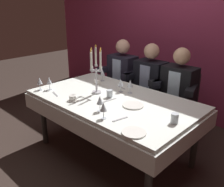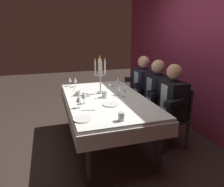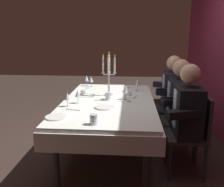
{
  "view_description": "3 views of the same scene",
  "coord_description": "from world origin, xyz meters",
  "px_view_note": "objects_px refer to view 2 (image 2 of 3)",
  "views": [
    {
      "loc": [
        1.8,
        -1.9,
        1.79
      ],
      "look_at": [
        -0.0,
        -0.02,
        0.8
      ],
      "focal_mm": 39.84,
      "sensor_mm": 36.0,
      "label": 1
    },
    {
      "loc": [
        2.79,
        -0.78,
        1.68
      ],
      "look_at": [
        0.09,
        0.06,
        0.82
      ],
      "focal_mm": 33.78,
      "sensor_mm": 36.0,
      "label": 2
    },
    {
      "loc": [
        2.86,
        0.26,
        1.54
      ],
      "look_at": [
        0.09,
        0.05,
        0.85
      ],
      "focal_mm": 38.86,
      "sensor_mm": 36.0,
      "label": 3
    }
  ],
  "objects_px": {
    "candelabra": "(100,76)",
    "wine_glass_2": "(118,80)",
    "wine_glass_1": "(75,80)",
    "wine_glass_6": "(69,79)",
    "coffee_cup_0": "(111,86)",
    "coffee_cup_1": "(78,93)",
    "seated_diner_1": "(157,91)",
    "water_tumbler_1": "(105,94)",
    "dining_table": "(106,106)",
    "wine_glass_4": "(118,88)",
    "dinner_plate_0": "(111,104)",
    "wine_glass_3": "(84,95)",
    "wine_glass_5": "(124,89)",
    "seated_diner_0": "(143,83)",
    "water_tumbler_0": "(121,117)",
    "wine_glass_0": "(79,99)",
    "seated_diner_2": "(172,99)",
    "dinner_plate_1": "(83,119)"
  },
  "relations": [
    {
      "from": "candelabra",
      "to": "seated_diner_2",
      "type": "xyz_separation_m",
      "value": [
        0.59,
        0.9,
        -0.28
      ]
    },
    {
      "from": "candelabra",
      "to": "wine_glass_5",
      "type": "bearing_deg",
      "value": 43.33
    },
    {
      "from": "candelabra",
      "to": "wine_glass_1",
      "type": "height_order",
      "value": "candelabra"
    },
    {
      "from": "wine_glass_3",
      "to": "water_tumbler_0",
      "type": "height_order",
      "value": "wine_glass_3"
    },
    {
      "from": "wine_glass_0",
      "to": "seated_diner_0",
      "type": "distance_m",
      "value": 1.62
    },
    {
      "from": "water_tumbler_1",
      "to": "seated_diner_2",
      "type": "distance_m",
      "value": 0.97
    },
    {
      "from": "water_tumbler_1",
      "to": "wine_glass_3",
      "type": "bearing_deg",
      "value": -60.01
    },
    {
      "from": "dinner_plate_1",
      "to": "wine_glass_6",
      "type": "relative_size",
      "value": 1.28
    },
    {
      "from": "wine_glass_0",
      "to": "wine_glass_2",
      "type": "xyz_separation_m",
      "value": [
        -0.83,
        0.8,
        0.0
      ]
    },
    {
      "from": "candelabra",
      "to": "coffee_cup_0",
      "type": "bearing_deg",
      "value": 135.3
    },
    {
      "from": "water_tumbler_1",
      "to": "wine_glass_5",
      "type": "bearing_deg",
      "value": 72.97
    },
    {
      "from": "wine_glass_5",
      "to": "seated_diner_0",
      "type": "height_order",
      "value": "seated_diner_0"
    },
    {
      "from": "wine_glass_4",
      "to": "seated_diner_0",
      "type": "xyz_separation_m",
      "value": [
        -0.56,
        0.68,
        -0.12
      ]
    },
    {
      "from": "water_tumbler_0",
      "to": "water_tumbler_1",
      "type": "xyz_separation_m",
      "value": [
        -0.87,
        0.05,
        -0.0
      ]
    },
    {
      "from": "wine_glass_3",
      "to": "seated_diner_2",
      "type": "bearing_deg",
      "value": 81.47
    },
    {
      "from": "dinner_plate_1",
      "to": "wine_glass_4",
      "type": "height_order",
      "value": "wine_glass_4"
    },
    {
      "from": "dining_table",
      "to": "wine_glass_2",
      "type": "height_order",
      "value": "wine_glass_2"
    },
    {
      "from": "coffee_cup_1",
      "to": "seated_diner_1",
      "type": "relative_size",
      "value": 0.11
    },
    {
      "from": "dining_table",
      "to": "coffee_cup_1",
      "type": "distance_m",
      "value": 0.48
    },
    {
      "from": "candelabra",
      "to": "seated_diner_1",
      "type": "xyz_separation_m",
      "value": [
        0.14,
        0.9,
        -0.28
      ]
    },
    {
      "from": "coffee_cup_0",
      "to": "wine_glass_4",
      "type": "bearing_deg",
      "value": -2.45
    },
    {
      "from": "wine_glass_2",
      "to": "wine_glass_6",
      "type": "bearing_deg",
      "value": -110.54
    },
    {
      "from": "wine_glass_0",
      "to": "wine_glass_5",
      "type": "height_order",
      "value": "same"
    },
    {
      "from": "wine_glass_4",
      "to": "wine_glass_6",
      "type": "relative_size",
      "value": 1.0
    },
    {
      "from": "wine_glass_2",
      "to": "seated_diner_1",
      "type": "height_order",
      "value": "seated_diner_1"
    },
    {
      "from": "wine_glass_2",
      "to": "wine_glass_4",
      "type": "xyz_separation_m",
      "value": [
        0.47,
        -0.16,
        -0.0
      ]
    },
    {
      "from": "dinner_plate_0",
      "to": "wine_glass_6",
      "type": "relative_size",
      "value": 1.37
    },
    {
      "from": "dinner_plate_0",
      "to": "wine_glass_3",
      "type": "distance_m",
      "value": 0.38
    },
    {
      "from": "wine_glass_4",
      "to": "seated_diner_2",
      "type": "height_order",
      "value": "seated_diner_2"
    },
    {
      "from": "dining_table",
      "to": "coffee_cup_1",
      "type": "xyz_separation_m",
      "value": [
        -0.27,
        -0.36,
        0.15
      ]
    },
    {
      "from": "wine_glass_1",
      "to": "coffee_cup_1",
      "type": "bearing_deg",
      "value": -3.02
    },
    {
      "from": "wine_glass_5",
      "to": "wine_glass_6",
      "type": "relative_size",
      "value": 1.0
    },
    {
      "from": "dinner_plate_0",
      "to": "water_tumbler_0",
      "type": "bearing_deg",
      "value": -4.91
    },
    {
      "from": "wine_glass_6",
      "to": "coffee_cup_1",
      "type": "height_order",
      "value": "wine_glass_6"
    },
    {
      "from": "candelabra",
      "to": "wine_glass_2",
      "type": "distance_m",
      "value": 0.5
    },
    {
      "from": "wine_glass_1",
      "to": "wine_glass_6",
      "type": "xyz_separation_m",
      "value": [
        -0.08,
        -0.08,
        0.0
      ]
    },
    {
      "from": "wine_glass_2",
      "to": "water_tumbler_1",
      "type": "height_order",
      "value": "wine_glass_2"
    },
    {
      "from": "dinner_plate_0",
      "to": "wine_glass_0",
      "type": "relative_size",
      "value": 1.37
    },
    {
      "from": "water_tumbler_1",
      "to": "seated_diner_1",
      "type": "relative_size",
      "value": 0.07
    },
    {
      "from": "wine_glass_4",
      "to": "coffee_cup_1",
      "type": "xyz_separation_m",
      "value": [
        -0.2,
        -0.57,
        -0.09
      ]
    },
    {
      "from": "wine_glass_5",
      "to": "wine_glass_6",
      "type": "distance_m",
      "value": 1.11
    },
    {
      "from": "wine_glass_6",
      "to": "coffee_cup_0",
      "type": "height_order",
      "value": "wine_glass_6"
    },
    {
      "from": "wine_glass_2",
      "to": "water_tumbler_1",
      "type": "xyz_separation_m",
      "value": [
        0.5,
        -0.37,
        -0.07
      ]
    },
    {
      "from": "wine_glass_4",
      "to": "wine_glass_5",
      "type": "height_order",
      "value": "same"
    },
    {
      "from": "wine_glass_3",
      "to": "wine_glass_6",
      "type": "distance_m",
      "value": 0.99
    },
    {
      "from": "dinner_plate_0",
      "to": "coffee_cup_0",
      "type": "distance_m",
      "value": 0.84
    },
    {
      "from": "dining_table",
      "to": "seated_diner_0",
      "type": "distance_m",
      "value": 1.1
    },
    {
      "from": "dinner_plate_0",
      "to": "wine_glass_4",
      "type": "xyz_separation_m",
      "value": [
        -0.38,
        0.22,
        0.11
      ]
    },
    {
      "from": "wine_glass_4",
      "to": "seated_diner_1",
      "type": "xyz_separation_m",
      "value": [
        -0.04,
        0.68,
        -0.12
      ]
    },
    {
      "from": "dinner_plate_0",
      "to": "seated_diner_2",
      "type": "relative_size",
      "value": 0.18
    }
  ]
}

